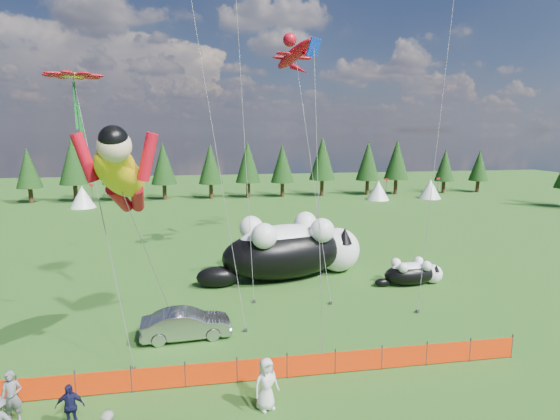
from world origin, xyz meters
name	(u,v)px	position (x,y,z in m)	size (l,w,h in m)	color
ground	(255,345)	(0.00, 0.00, 0.00)	(160.00, 160.00, 0.00)	#0D3309
safety_fence	(262,369)	(0.00, -3.00, 0.50)	(22.06, 0.06, 1.10)	#262626
tree_line	(222,171)	(0.00, 45.00, 4.00)	(90.00, 4.00, 8.00)	black
festival_tents	(303,192)	(11.00, 40.00, 1.40)	(50.00, 3.20, 2.80)	white
cat_large	(292,249)	(3.49, 9.11, 1.99)	(11.47, 5.90, 4.19)	black
cat_small	(413,273)	(10.96, 6.40, 0.80)	(4.64, 1.75, 1.67)	black
car	(186,324)	(-3.15, 1.21, 0.70)	(1.48, 4.23, 1.39)	#ACACB1
spectator_a	(12,397)	(-8.70, -4.10, 0.93)	(0.68, 0.44, 1.86)	slate
spectator_c	(70,407)	(-6.66, -4.78, 0.80)	(0.94, 0.48, 1.60)	#15153A
spectator_e	(266,384)	(-0.08, -4.80, 0.96)	(0.94, 0.61, 1.93)	silver
superhero_kite	(121,175)	(-5.35, -0.59, 8.09)	(5.08, 6.19, 10.65)	#E0BC0B
gecko_kite	(294,54)	(4.66, 14.42, 15.37)	(5.43, 13.95, 18.43)	red
flower_kite	(73,79)	(-7.85, 3.10, 12.14)	(4.52, 6.41, 13.26)	red
diamond_kite_c	(314,62)	(2.59, -0.38, 12.64)	(1.02, 2.24, 13.98)	#0C31BE
diamond_kite_d	(236,1)	(0.18, 11.01, 17.93)	(1.09, 6.72, 20.02)	#0B8878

